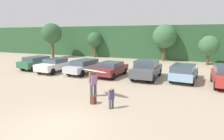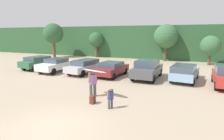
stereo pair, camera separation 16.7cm
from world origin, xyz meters
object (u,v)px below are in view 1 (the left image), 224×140
parked_car_dark_gray (147,69)px  parked_car_sky_blue (184,72)px  parked_car_white (55,65)px  parked_car_maroon (111,68)px  surfboard_white (94,71)px  parked_car_silver (85,66)px  person_child (111,97)px  parked_car_forest_green (38,62)px  backpack_dropped (93,100)px  person_adult (93,82)px

parked_car_dark_gray → parked_car_sky_blue: parked_car_dark_gray is taller
parked_car_sky_blue → parked_car_white: bearing=100.0°
parked_car_white → parked_car_sky_blue: 12.59m
parked_car_maroon → surfboard_white: (1.39, -6.09, 0.97)m
parked_car_silver → parked_car_dark_gray: parked_car_dark_gray is taller
parked_car_silver → person_child: (5.96, -7.64, -0.13)m
parked_car_white → parked_car_sky_blue: size_ratio=0.95×
parked_car_white → parked_car_maroon: (6.13, 0.25, -0.03)m
parked_car_silver → parked_car_forest_green: bearing=94.3°
parked_car_forest_green → parked_car_sky_blue: (15.47, 0.13, -0.00)m
parked_car_white → backpack_dropped: parked_car_white is taller
parked_car_maroon → surfboard_white: 6.32m
parked_car_silver → parked_car_maroon: 2.89m
parked_car_maroon → person_adult: person_adult is taller
parked_car_dark_gray → person_child: parked_car_dark_gray is taller
parked_car_dark_gray → person_child: (-0.26, -7.69, -0.24)m
parked_car_white → parked_car_maroon: 6.14m
parked_car_white → person_child: 11.69m
parked_car_silver → parked_car_dark_gray: size_ratio=1.07×
parked_car_silver → parked_car_maroon: (2.88, -0.18, -0.04)m
parked_car_white → parked_car_dark_gray: parked_car_dark_gray is taller
parked_car_forest_green → parked_car_maroon: 9.04m
parked_car_forest_green → person_adult: size_ratio=2.63×
person_child → backpack_dropped: 1.32m
parked_car_forest_green → person_child: size_ratio=3.97×
person_adult → backpack_dropped: (0.60, -1.17, -0.71)m
parked_car_white → person_child: size_ratio=3.95×
backpack_dropped → person_adult: bearing=117.2°
parked_car_maroon → parked_car_sky_blue: size_ratio=0.92×
parked_car_forest_green → backpack_dropped: (10.88, -7.54, -0.56)m
parked_car_white → surfboard_white: 9.57m
parked_car_white → parked_car_dark_gray: (9.47, 0.48, 0.12)m
parked_car_maroon → parked_car_silver: bearing=90.9°
parked_car_maroon → parked_car_forest_green: bearing=92.1°
parked_car_silver → person_child: parked_car_silver is taller
parked_car_forest_green → backpack_dropped: 13.25m
parked_car_forest_green → person_adult: bearing=-115.0°
parked_car_sky_blue → person_adult: person_adult is taller
parked_car_white → person_child: parked_car_white is taller
parked_car_sky_blue → surfboard_white: surfboard_white is taller
parked_car_forest_green → parked_car_silver: size_ratio=0.91×
parked_car_forest_green → parked_car_maroon: size_ratio=1.05×
parked_car_silver → parked_car_dark_gray: 6.22m
parked_car_silver → surfboard_white: size_ratio=2.28×
parked_car_dark_gray → person_adult: person_adult is taller
parked_car_forest_green → parked_car_maroon: parked_car_forest_green is taller
person_child → person_adult: bearing=-8.3°
parked_car_white → parked_car_dark_gray: bearing=-85.3°
surfboard_white → parked_car_white: bearing=-20.4°
parked_car_sky_blue → parked_car_silver: bearing=98.6°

